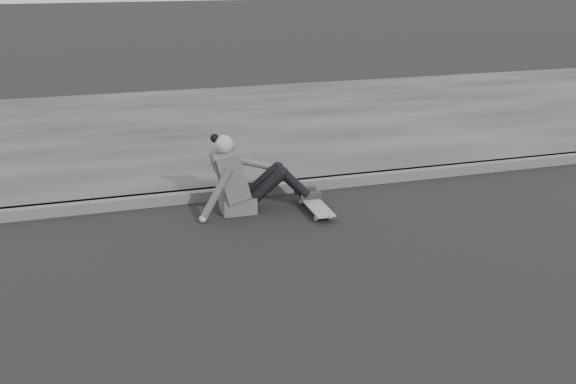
# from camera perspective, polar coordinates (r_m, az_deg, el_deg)

# --- Properties ---
(ground) EXTENTS (80.00, 80.00, 0.00)m
(ground) POSITION_cam_1_polar(r_m,az_deg,el_deg) (5.80, 16.93, -7.32)
(ground) COLOR black
(ground) RESTS_ON ground
(curb) EXTENTS (24.00, 0.16, 0.12)m
(curb) POSITION_cam_1_polar(r_m,az_deg,el_deg) (7.86, 6.82, 1.18)
(curb) COLOR #535353
(curb) RESTS_ON ground
(sidewalk) EXTENTS (24.00, 6.00, 0.12)m
(sidewalk) POSITION_cam_1_polar(r_m,az_deg,el_deg) (10.59, 0.35, 6.24)
(sidewalk) COLOR #383838
(sidewalk) RESTS_ON ground
(skateboard) EXTENTS (0.20, 0.78, 0.09)m
(skateboard) POSITION_cam_1_polar(r_m,az_deg,el_deg) (6.95, 2.41, -1.17)
(skateboard) COLOR #9D9D98
(skateboard) RESTS_ON ground
(seated_woman) EXTENTS (1.38, 0.46, 0.88)m
(seated_woman) POSITION_cam_1_polar(r_m,az_deg,el_deg) (6.88, -4.02, 1.16)
(seated_woman) COLOR #4B4A4D
(seated_woman) RESTS_ON ground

